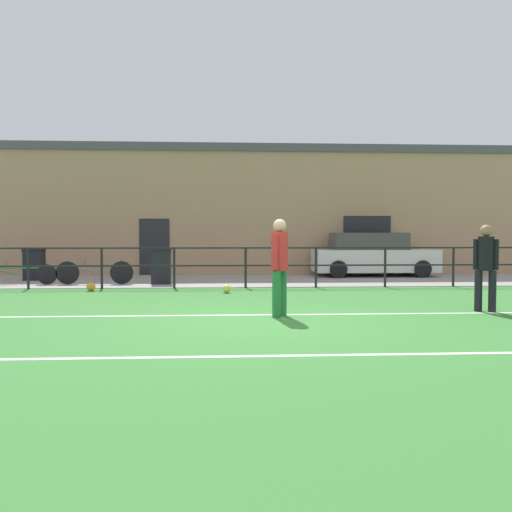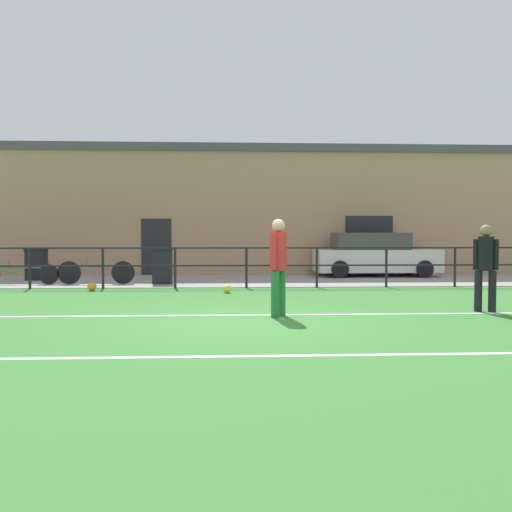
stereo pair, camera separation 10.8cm
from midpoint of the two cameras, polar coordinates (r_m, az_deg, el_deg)
name	(u,v)px [view 1 (the left image)]	position (r m, az deg, el deg)	size (l,w,h in m)	color
ground	(260,322)	(9.51, 0.05, -6.93)	(60.00, 44.00, 0.04)	#387A33
field_line_touchline	(257,315)	(10.24, -0.21, -6.15)	(36.00, 0.11, 0.00)	white
field_line_hash	(274,356)	(6.84, 1.44, -10.36)	(36.00, 0.11, 0.00)	white
pavement_strip	(243,280)	(17.94, -1.58, -2.54)	(48.00, 5.00, 0.02)	gray
perimeter_fence	(246,261)	(15.40, -1.29, -0.57)	(36.07, 0.07, 1.15)	black
clubhouse_facade	(239,210)	(21.60, -1.90, 4.76)	(28.00, 2.56, 4.90)	tan
player_goalkeeper	(486,262)	(11.48, 22.57, -0.62)	(0.42, 0.30, 1.69)	black
player_striker	(280,261)	(9.96, 2.17, -0.56)	(0.31, 0.44, 1.78)	#237038
soccer_ball_match	(227,289)	(14.10, -3.30, -3.43)	(0.22, 0.22, 0.22)	#E5E04C
soccer_ball_spare	(91,287)	(15.21, -17.02, -3.08)	(0.24, 0.24, 0.24)	orange
parked_car_red	(372,255)	(20.07, 11.89, 0.05)	(4.34, 1.82, 1.56)	silver
bicycle_parked_0	(95,272)	(17.06, -16.65, -1.63)	(2.28, 0.04, 0.78)	black
bicycle_parked_2	(17,274)	(17.72, -23.80, -1.72)	(2.33, 0.04, 0.71)	black
trash_bin_0	(161,266)	(16.76, -10.05, -1.04)	(0.58, 0.50, 1.06)	black
trash_bin_1	(34,264)	(19.25, -22.26, -0.81)	(0.62, 0.53, 1.03)	black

